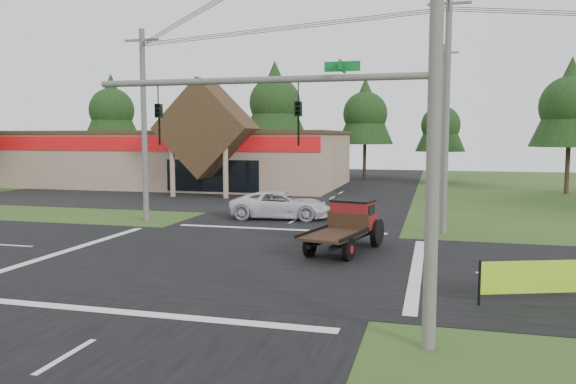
% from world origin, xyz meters
% --- Properties ---
extents(ground, '(120.00, 120.00, 0.00)m').
position_xyz_m(ground, '(0.00, 0.00, 0.00)').
color(ground, '#294719').
rests_on(ground, ground).
extents(road_ns, '(12.00, 120.00, 0.02)m').
position_xyz_m(road_ns, '(0.00, 0.00, 0.01)').
color(road_ns, black).
rests_on(road_ns, ground).
extents(road_ew, '(120.00, 12.00, 0.02)m').
position_xyz_m(road_ew, '(0.00, 0.00, 0.01)').
color(road_ew, black).
rests_on(road_ew, ground).
extents(parking_apron, '(28.00, 14.00, 0.02)m').
position_xyz_m(parking_apron, '(-14.00, 19.00, 0.01)').
color(parking_apron, black).
rests_on(parking_apron, ground).
extents(cvs_building, '(30.40, 18.20, 9.19)m').
position_xyz_m(cvs_building, '(-15.70, 29.57, 2.78)').
color(cvs_building, '#9F846C').
rests_on(cvs_building, ground).
extents(traffic_signal_mast, '(8.12, 0.24, 7.00)m').
position_xyz_m(traffic_signal_mast, '(5.82, -7.50, 4.43)').
color(traffic_signal_mast, '#595651').
rests_on(traffic_signal_mast, ground).
extents(utility_pole_nr, '(2.00, 0.30, 11.00)m').
position_xyz_m(utility_pole_nr, '(7.50, -7.50, 5.64)').
color(utility_pole_nr, '#595651').
rests_on(utility_pole_nr, ground).
extents(utility_pole_nw, '(2.00, 0.30, 10.50)m').
position_xyz_m(utility_pole_nw, '(-8.00, 8.00, 5.39)').
color(utility_pole_nw, '#595651').
rests_on(utility_pole_nw, ground).
extents(utility_pole_ne, '(2.00, 0.30, 11.50)m').
position_xyz_m(utility_pole_ne, '(8.00, 8.00, 5.89)').
color(utility_pole_ne, '#595651').
rests_on(utility_pole_ne, ground).
extents(utility_pole_n, '(2.00, 0.30, 11.20)m').
position_xyz_m(utility_pole_n, '(8.00, 22.00, 5.74)').
color(utility_pole_n, '#595651').
rests_on(utility_pole_n, ground).
extents(tree_row_a, '(6.72, 6.72, 12.12)m').
position_xyz_m(tree_row_a, '(-30.00, 40.00, 8.05)').
color(tree_row_a, '#332316').
rests_on(tree_row_a, ground).
extents(tree_row_b, '(5.60, 5.60, 10.10)m').
position_xyz_m(tree_row_b, '(-20.00, 42.00, 6.70)').
color(tree_row_b, '#332316').
rests_on(tree_row_b, ground).
extents(tree_row_c, '(7.28, 7.28, 13.13)m').
position_xyz_m(tree_row_c, '(-10.00, 41.00, 8.72)').
color(tree_row_c, '#332316').
rests_on(tree_row_c, ground).
extents(tree_row_d, '(6.16, 6.16, 11.11)m').
position_xyz_m(tree_row_d, '(0.00, 42.00, 7.38)').
color(tree_row_d, '#332316').
rests_on(tree_row_d, ground).
extents(tree_row_e, '(5.04, 5.04, 9.09)m').
position_xyz_m(tree_row_e, '(8.00, 40.00, 6.03)').
color(tree_row_e, '#332316').
rests_on(tree_row_e, ground).
extents(tree_side_ne, '(6.16, 6.16, 11.11)m').
position_xyz_m(tree_side_ne, '(18.00, 30.00, 7.38)').
color(tree_side_ne, '#332316').
rests_on(tree_side_ne, ground).
extents(antique_flatbed_truck, '(3.02, 5.29, 2.09)m').
position_xyz_m(antique_flatbed_truck, '(4.01, 2.36, 1.04)').
color(antique_flatbed_truck, maroon).
rests_on(antique_flatbed_truck, ground).
extents(roadside_banner, '(3.60, 1.40, 1.29)m').
position_xyz_m(roadside_banner, '(10.56, -3.28, 0.65)').
color(roadside_banner, '#9AD81C').
rests_on(roadside_banner, ground).
extents(white_pickup, '(5.94, 3.17, 1.59)m').
position_xyz_m(white_pickup, '(-0.96, 10.75, 0.79)').
color(white_pickup, silver).
rests_on(white_pickup, ground).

